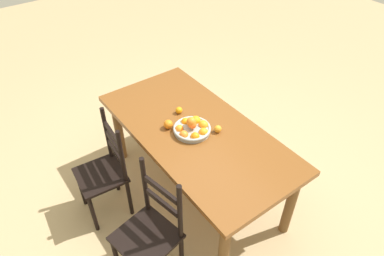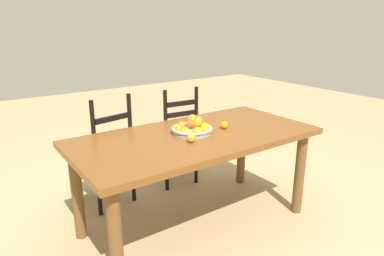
# 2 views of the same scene
# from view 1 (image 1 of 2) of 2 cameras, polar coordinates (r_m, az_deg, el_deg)

# --- Properties ---
(ground_plane) EXTENTS (12.00, 12.00, 0.00)m
(ground_plane) POSITION_cam_1_polar(r_m,az_deg,el_deg) (3.46, 0.52, -9.93)
(ground_plane) COLOR tan
(dining_table) EXTENTS (1.85, 0.92, 0.77)m
(dining_table) POSITION_cam_1_polar(r_m,az_deg,el_deg) (2.98, 0.59, -1.72)
(dining_table) COLOR brown
(dining_table) RESTS_ON ground
(chair_near_window) EXTENTS (0.48, 0.48, 1.00)m
(chair_near_window) POSITION_cam_1_polar(r_m,az_deg,el_deg) (2.64, -6.82, -16.72)
(chair_near_window) COLOR black
(chair_near_window) RESTS_ON ground
(chair_by_cabinet) EXTENTS (0.42, 0.42, 0.99)m
(chair_by_cabinet) POSITION_cam_1_polar(r_m,az_deg,el_deg) (3.07, -14.04, -7.00)
(chair_by_cabinet) COLOR black
(chair_by_cabinet) RESTS_ON ground
(fruit_bowl) EXTENTS (0.32, 0.32, 0.15)m
(fruit_bowl) POSITION_cam_1_polar(r_m,az_deg,el_deg) (2.87, 0.06, -0.01)
(fruit_bowl) COLOR #9B9B96
(fruit_bowl) RESTS_ON dining_table
(orange_loose_0) EXTENTS (0.08, 0.08, 0.08)m
(orange_loose_0) POSITION_cam_1_polar(r_m,az_deg,el_deg) (2.91, -3.93, 0.61)
(orange_loose_0) COLOR orange
(orange_loose_0) RESTS_ON dining_table
(orange_loose_1) EXTENTS (0.06, 0.06, 0.06)m
(orange_loose_1) POSITION_cam_1_polar(r_m,az_deg,el_deg) (3.07, -2.15, 2.93)
(orange_loose_1) COLOR orange
(orange_loose_1) RESTS_ON dining_table
(orange_loose_2) EXTENTS (0.06, 0.06, 0.06)m
(orange_loose_2) POSITION_cam_1_polar(r_m,az_deg,el_deg) (2.88, 4.26, -0.16)
(orange_loose_2) COLOR orange
(orange_loose_2) RESTS_ON dining_table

